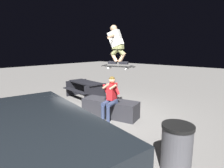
{
  "coord_description": "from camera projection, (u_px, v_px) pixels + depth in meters",
  "views": [
    {
      "loc": [
        -3.92,
        4.18,
        2.18
      ],
      "look_at": [
        -0.36,
        0.08,
        1.15
      ],
      "focal_mm": 29.18,
      "sensor_mm": 36.0,
      "label": 1
    }
  ],
  "objects": [
    {
      "name": "person_sitting_on_ledge",
      "position": [
        110.0,
        96.0,
        5.5
      ],
      "size": [
        0.59,
        0.78,
        1.38
      ],
      "color": "#2D3856",
      "rests_on": "ground"
    },
    {
      "name": "picnic_table_back",
      "position": [
        85.0,
        87.0,
        8.26
      ],
      "size": [
        1.86,
        1.55,
        0.75
      ],
      "color": "black",
      "rests_on": "ground"
    },
    {
      "name": "skater_airborne",
      "position": [
        116.0,
        43.0,
        5.29
      ],
      "size": [
        0.64,
        0.87,
        1.12
      ],
      "color": "black"
    },
    {
      "name": "ledge_box_main",
      "position": [
        110.0,
        108.0,
        6.02
      ],
      "size": [
        1.97,
        1.0,
        0.55
      ],
      "primitive_type": "cube",
      "rotation": [
        0.0,
        0.0,
        0.21
      ],
      "color": "#28282D",
      "rests_on": "ground"
    },
    {
      "name": "skateboard",
      "position": [
        118.0,
        67.0,
        5.4
      ],
      "size": [
        1.03,
        0.49,
        0.13
      ],
      "color": "black"
    },
    {
      "name": "ground_plane",
      "position": [
        105.0,
        116.0,
        6.04
      ],
      "size": [
        40.0,
        40.0,
        0.0
      ],
      "primitive_type": "plane",
      "color": "slate"
    },
    {
      "name": "trash_bin",
      "position": [
        177.0,
        148.0,
        3.28
      ],
      "size": [
        0.57,
        0.57,
        0.88
      ],
      "color": "#47474C",
      "rests_on": "ground"
    },
    {
      "name": "kicker_ramp",
      "position": [
        54.0,
        110.0,
        6.38
      ],
      "size": [
        1.28,
        1.08,
        0.44
      ],
      "color": "black",
      "rests_on": "ground"
    }
  ]
}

